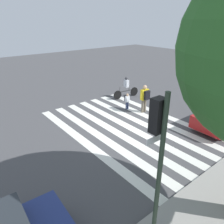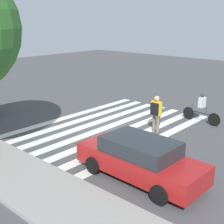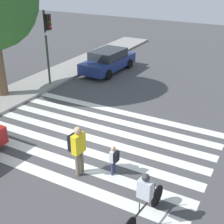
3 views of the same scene
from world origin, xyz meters
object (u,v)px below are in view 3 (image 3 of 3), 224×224
at_px(traffic_light, 47,35).
at_px(car_parked_far_curb, 108,61).
at_px(pedestrian_child_with_backpack, 114,158).
at_px(pedestrian_adult_yellow_jacket, 78,147).
at_px(cyclist_mid_street, 145,197).

xyz_separation_m(traffic_light, car_parked_far_curb, (4.04, -1.60, -2.30)).
height_order(pedestrian_child_with_backpack, car_parked_far_curb, car_parked_far_curb).
bearing_deg(pedestrian_child_with_backpack, pedestrian_adult_yellow_jacket, 117.66).
xyz_separation_m(traffic_light, pedestrian_adult_yellow_jacket, (-6.38, -6.29, -1.98)).
bearing_deg(car_parked_far_curb, pedestrian_adult_yellow_jacket, -153.13).
height_order(traffic_light, cyclist_mid_street, traffic_light).
bearing_deg(pedestrian_child_with_backpack, car_parked_far_curb, 31.73).
height_order(traffic_light, car_parked_far_curb, traffic_light).
bearing_deg(traffic_light, cyclist_mid_street, -128.79).
bearing_deg(pedestrian_child_with_backpack, cyclist_mid_street, -129.34).
xyz_separation_m(pedestrian_child_with_backpack, car_parked_far_curb, (9.88, 5.79, 0.10)).
bearing_deg(traffic_light, pedestrian_adult_yellow_jacket, -135.40).
relative_size(traffic_light, pedestrian_adult_yellow_jacket, 2.37).
bearing_deg(cyclist_mid_street, pedestrian_child_with_backpack, 55.31).
distance_m(pedestrian_adult_yellow_jacket, cyclist_mid_street, 3.06).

